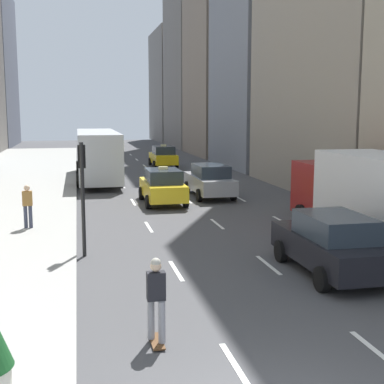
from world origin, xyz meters
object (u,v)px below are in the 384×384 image
(skateboarder, at_px, (156,297))
(traffic_light_pole, at_px, (82,180))
(sedan_silver_behind, at_px, (331,243))
(box_truck, at_px, (371,196))
(taxi_second, at_px, (163,186))
(sedan_black_near, at_px, (210,180))
(pedestrian_far_walking, at_px, (28,204))
(taxi_lead, at_px, (163,156))
(city_bus, at_px, (97,154))

(skateboarder, height_order, traffic_light_pole, traffic_light_pole)
(sedan_silver_behind, height_order, box_truck, box_truck)
(taxi_second, distance_m, sedan_black_near, 3.24)
(box_truck, xyz_separation_m, pedestrian_far_walking, (-11.58, 4.59, -0.64))
(taxi_lead, distance_m, taxi_second, 17.69)
(box_truck, bearing_deg, skateboarder, -142.82)
(pedestrian_far_walking, bearing_deg, box_truck, -21.62)
(sedan_black_near, bearing_deg, city_bus, 124.67)
(taxi_second, xyz_separation_m, city_bus, (-2.81, 9.74, 0.91))
(city_bus, bearing_deg, skateboarder, -89.65)
(taxi_lead, relative_size, traffic_light_pole, 1.22)
(taxi_second, height_order, box_truck, box_truck)
(taxi_lead, height_order, pedestrian_far_walking, taxi_lead)
(box_truck, bearing_deg, sedan_silver_behind, -135.47)
(sedan_black_near, bearing_deg, traffic_light_pole, -122.39)
(taxi_second, bearing_deg, sedan_black_near, 30.10)
(box_truck, bearing_deg, city_bus, 113.37)
(taxi_lead, height_order, box_truck, box_truck)
(taxi_second, relative_size, traffic_light_pole, 1.22)
(sedan_black_near, height_order, city_bus, city_bus)
(box_truck, distance_m, traffic_light_pole, 9.60)
(city_bus, height_order, box_truck, city_bus)
(taxi_second, xyz_separation_m, skateboarder, (-2.65, -15.99, 0.08))
(traffic_light_pole, bearing_deg, box_truck, -4.24)
(taxi_lead, distance_m, sedan_black_near, 15.85)
(box_truck, relative_size, skateboarder, 4.81)
(skateboarder, bearing_deg, pedestrian_far_walking, 107.05)
(city_bus, bearing_deg, taxi_lead, 54.02)
(taxi_second, bearing_deg, sedan_silver_behind, -77.35)
(taxi_second, bearing_deg, taxi_lead, 80.89)
(city_bus, relative_size, box_truck, 1.38)
(skateboarder, bearing_deg, sedan_black_near, 72.79)
(sedan_silver_behind, height_order, traffic_light_pole, traffic_light_pole)
(city_bus, height_order, pedestrian_far_walking, city_bus)
(city_bus, xyz_separation_m, pedestrian_far_walking, (-3.17, -14.87, -0.72))
(sedan_silver_behind, bearing_deg, traffic_light_pole, 152.84)
(taxi_second, height_order, pedestrian_far_walking, taxi_second)
(city_bus, distance_m, pedestrian_far_walking, 15.22)
(traffic_light_pole, bearing_deg, taxi_second, 66.34)
(sedan_black_near, xyz_separation_m, sedan_silver_behind, (0.00, -14.10, -0.01))
(city_bus, bearing_deg, sedan_black_near, -55.33)
(taxi_lead, bearing_deg, sedan_silver_behind, -90.00)
(taxi_lead, relative_size, taxi_second, 1.00)
(sedan_black_near, height_order, skateboarder, sedan_black_near)
(sedan_silver_behind, relative_size, pedestrian_far_walking, 2.75)
(taxi_second, distance_m, traffic_light_pole, 9.96)
(box_truck, relative_size, pedestrian_far_walking, 5.09)
(taxi_second, height_order, skateboarder, taxi_second)
(box_truck, bearing_deg, pedestrian_far_walking, 158.38)
(taxi_lead, distance_m, skateboarder, 33.90)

